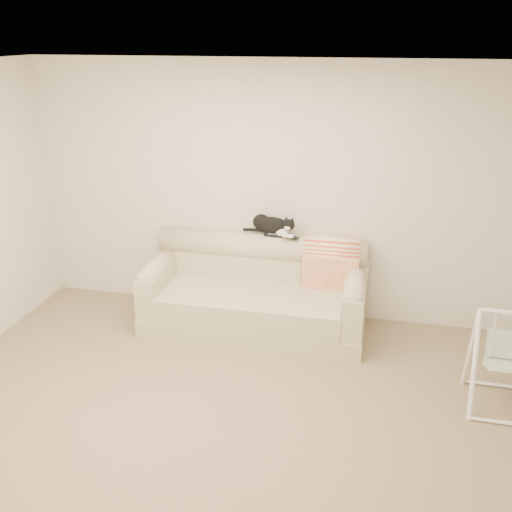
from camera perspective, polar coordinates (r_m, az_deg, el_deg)
The scene contains 8 objects.
ground_plane at distance 4.62m, azimuth -3.78°, elevation -16.22°, with size 5.00×5.00×0.00m, color #726248.
room_shell at distance 3.88m, azimuth -4.33°, elevation 1.89°, with size 5.04×4.04×2.60m.
sofa at distance 5.79m, azimuth -0.02°, elevation -3.73°, with size 2.20×0.93×0.90m.
remote_a at distance 5.75m, azimuth 1.72°, elevation 2.13°, with size 0.18×0.06×0.03m.
remote_b at distance 5.72m, azimuth 3.50°, elevation 1.93°, with size 0.17×0.12×0.02m.
tuxedo_cat at distance 5.76m, azimuth 1.67°, elevation 3.11°, with size 0.55×0.31×0.22m.
throw_blanket at distance 5.75m, azimuth 7.61°, elevation -0.06°, with size 0.55×0.38×0.58m.
baby_swing at distance 4.96m, azimuth 23.63°, elevation -9.41°, with size 0.53×0.56×0.86m.
Camera 1 is at (1.08, -3.49, 2.84)m, focal length 40.00 mm.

